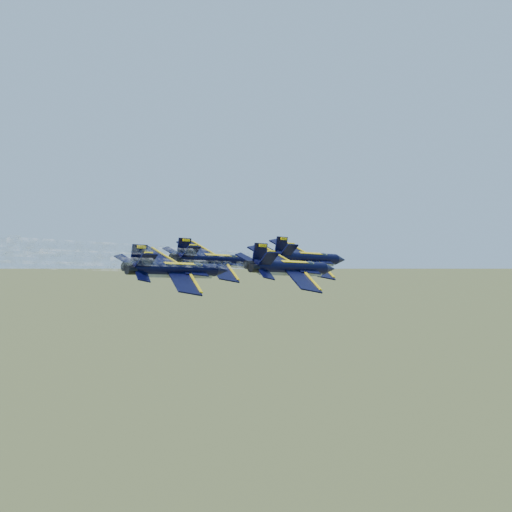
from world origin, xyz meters
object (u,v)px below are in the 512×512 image
Objects in this scene: jet_lead at (309,258)px; jet_right at (292,267)px; jet_left at (216,260)px; jet_slot at (177,269)px.

jet_right is at bearing -55.63° from jet_lead.
jet_left and jet_slot have the same top height.
jet_lead is 1.00× the size of jet_left.
jet_right is (17.01, -3.20, 0.00)m from jet_left.
jet_left and jet_right have the same top height.
jet_slot is (-6.77, -27.07, 0.00)m from jet_lead.
jet_lead is 16.25m from jet_right.
jet_slot is at bearing -60.66° from jet_left.
jet_left is at bearing 119.34° from jet_slot.
jet_right is (5.87, -15.15, 0.00)m from jet_lead.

